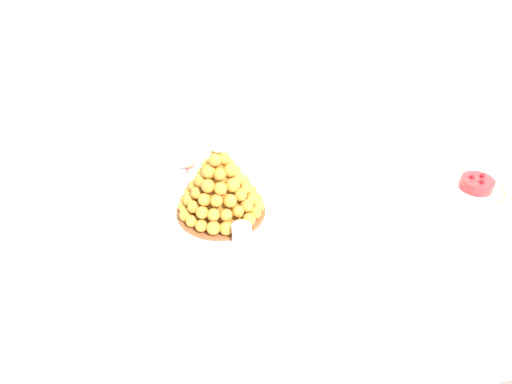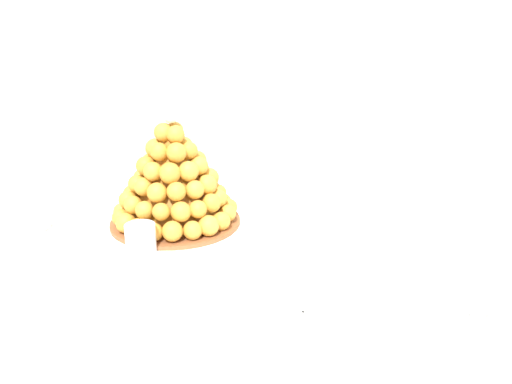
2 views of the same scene
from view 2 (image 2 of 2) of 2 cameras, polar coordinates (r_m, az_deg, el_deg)
buffet_table at (r=1.01m, az=-2.11°, el=-11.71°), size 1.66×0.92×0.75m
serving_tray at (r=1.05m, az=-8.34°, el=-4.40°), size 0.68×0.35×0.02m
croquembouche at (r=1.07m, az=-8.61°, el=1.21°), size 0.26×0.26×0.24m
dessert_cup_left at (r=1.14m, az=-22.12°, el=-2.24°), size 0.05×0.05×0.06m
dessert_cup_mid_left at (r=0.97m, az=-11.95°, el=-4.91°), size 0.05×0.05×0.05m
dessert_cup_centre at (r=0.85m, az=2.27°, el=-8.36°), size 0.06×0.06×0.05m
macaron_goblet at (r=0.77m, az=23.68°, el=-0.95°), size 0.13×0.13×0.28m
wine_glass at (r=1.20m, az=-7.80°, el=4.54°), size 0.07×0.07×0.17m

